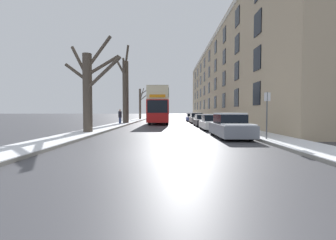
{
  "coord_description": "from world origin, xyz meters",
  "views": [
    {
      "loc": [
        0.03,
        -8.2,
        1.58
      ],
      "look_at": [
        -0.14,
        16.69,
        0.65
      ],
      "focal_mm": 24.0,
      "sensor_mm": 36.0,
      "label": 1
    }
  ],
  "objects": [
    {
      "name": "parked_car_3",
      "position": [
        3.71,
        22.68,
        0.66
      ],
      "size": [
        1.69,
        4.39,
        1.42
      ],
      "color": "silver",
      "rests_on": "ground"
    },
    {
      "name": "bare_tree_left_0",
      "position": [
        -5.62,
        7.54,
        3.27
      ],
      "size": [
        4.36,
        2.17,
        6.92
      ],
      "color": "#4C4238",
      "rests_on": "ground"
    },
    {
      "name": "parked_car_1",
      "position": [
        3.71,
        11.07,
        0.63
      ],
      "size": [
        1.83,
        3.93,
        1.36
      ],
      "color": "silver",
      "rests_on": "ground"
    },
    {
      "name": "street_sign_post",
      "position": [
        5.08,
        3.45,
        1.49
      ],
      "size": [
        0.32,
        0.07,
        2.6
      ],
      "color": "#4C4F54",
      "rests_on": "ground"
    },
    {
      "name": "ground_plane",
      "position": [
        0.0,
        0.0,
        0.0
      ],
      "size": [
        320.0,
        320.0,
        0.0
      ],
      "primitive_type": "plane",
      "color": "#424247"
    },
    {
      "name": "parked_car_2",
      "position": [
        3.71,
        16.36,
        0.6
      ],
      "size": [
        1.82,
        4.17,
        1.29
      ],
      "color": "black",
      "rests_on": "ground"
    },
    {
      "name": "parked_car_4",
      "position": [
        3.71,
        28.57,
        0.62
      ],
      "size": [
        1.83,
        4.38,
        1.34
      ],
      "color": "navy",
      "rests_on": "ground"
    },
    {
      "name": "bare_tree_left_2",
      "position": [
        -5.43,
        34.16,
        3.2
      ],
      "size": [
        2.03,
        1.88,
        6.12
      ],
      "color": "#4C4238",
      "rests_on": "ground"
    },
    {
      "name": "pedestrian_left_sidewalk",
      "position": [
        -5.92,
        18.71,
        1.02
      ],
      "size": [
        0.4,
        0.4,
        1.86
      ],
      "rotation": [
        0.0,
        0.0,
        2.34
      ],
      "color": "navy",
      "rests_on": "ground"
    },
    {
      "name": "double_decker_bus",
      "position": [
        -1.31,
        21.74,
        2.56
      ],
      "size": [
        2.54,
        10.13,
        4.55
      ],
      "color": "red",
      "rests_on": "ground"
    },
    {
      "name": "parked_car_0",
      "position": [
        3.71,
        5.43,
        0.69
      ],
      "size": [
        1.81,
        4.51,
        1.51
      ],
      "color": "slate",
      "rests_on": "ground"
    },
    {
      "name": "sidewalk_left",
      "position": [
        -5.84,
        53.0,
        0.08
      ],
      "size": [
        2.11,
        130.0,
        0.16
      ],
      "color": "gray",
      "rests_on": "ground"
    },
    {
      "name": "bare_tree_left_1",
      "position": [
        -5.53,
        20.14,
        4.34
      ],
      "size": [
        2.13,
        2.22,
        9.66
      ],
      "color": "#4C4238",
      "rests_on": "ground"
    },
    {
      "name": "oncoming_van",
      "position": [
        -2.73,
        42.47,
        1.22
      ],
      "size": [
        2.02,
        5.07,
        2.24
      ],
      "color": "#333842",
      "rests_on": "ground"
    },
    {
      "name": "terrace_facade_right",
      "position": [
        11.38,
        30.75,
        6.78
      ],
      "size": [
        9.1,
        54.43,
        13.55
      ],
      "color": "tan",
      "rests_on": "ground"
    },
    {
      "name": "sidewalk_right",
      "position": [
        5.84,
        53.0,
        0.08
      ],
      "size": [
        2.11,
        130.0,
        0.16
      ],
      "color": "gray",
      "rests_on": "ground"
    }
  ]
}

